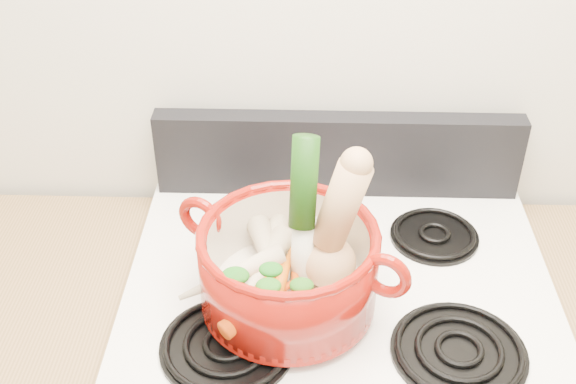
{
  "coord_description": "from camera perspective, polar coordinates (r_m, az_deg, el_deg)",
  "views": [
    {
      "loc": [
        -0.06,
        0.43,
        1.85
      ],
      "look_at": [
        -0.09,
        1.32,
        1.21
      ],
      "focal_mm": 45.0,
      "sensor_mm": 36.0,
      "label": 1
    }
  ],
  "objects": [
    {
      "name": "dutch_oven",
      "position": [
        1.22,
        0.03,
        -6.03
      ],
      "size": [
        0.4,
        0.4,
        0.15
      ],
      "primitive_type": "cylinder",
      "rotation": [
        0.0,
        0.0,
        -0.42
      ],
      "color": "maroon",
      "rests_on": "burner_front_left"
    },
    {
      "name": "carrot_4",
      "position": [
        1.21,
        -0.41,
        -6.7
      ],
      "size": [
        0.06,
        0.15,
        0.04
      ],
      "primitive_type": "cone",
      "rotation": [
        1.66,
        0.0,
        -0.22
      ],
      "color": "#C15C09",
      "rests_on": "dutch_oven"
    },
    {
      "name": "leek",
      "position": [
        1.17,
        1.22,
        -1.87
      ],
      "size": [
        0.06,
        0.11,
        0.29
      ],
      "primitive_type": "cylinder",
      "rotation": [
        -0.22,
        0.0,
        -0.15
      ],
      "color": "silver",
      "rests_on": "dutch_oven"
    },
    {
      "name": "cooktop",
      "position": [
        1.34,
        4.08,
        -7.76
      ],
      "size": [
        0.78,
        0.67,
        0.03
      ],
      "primitive_type": "cube",
      "color": "white",
      "rests_on": "stove_body"
    },
    {
      "name": "pot_handle_right",
      "position": [
        1.14,
        7.76,
        -6.56
      ],
      "size": [
        0.08,
        0.05,
        0.08
      ],
      "primitive_type": "torus",
      "rotation": [
        1.57,
        0.0,
        -0.42
      ],
      "color": "maroon",
      "rests_on": "dutch_oven"
    },
    {
      "name": "parsnip_2",
      "position": [
        1.25,
        -1.27,
        -5.59
      ],
      "size": [
        0.11,
        0.21,
        0.06
      ],
      "primitive_type": "cone",
      "rotation": [
        1.66,
        0.0,
        0.31
      ],
      "color": "beige",
      "rests_on": "dutch_oven"
    },
    {
      "name": "ginger",
      "position": [
        1.3,
        1.69,
        -4.35
      ],
      "size": [
        0.08,
        0.06,
        0.05
      ],
      "primitive_type": "ellipsoid",
      "rotation": [
        0.0,
        0.0,
        0.02
      ],
      "color": "#CFBB7F",
      "rests_on": "dutch_oven"
    },
    {
      "name": "control_backsplash",
      "position": [
        1.51,
        3.94,
        3.0
      ],
      "size": [
        0.76,
        0.05,
        0.18
      ],
      "primitive_type": "cube",
      "color": "black",
      "rests_on": "cooktop"
    },
    {
      "name": "parsnip_3",
      "position": [
        1.22,
        -4.51,
        -6.46
      ],
      "size": [
        0.19,
        0.13,
        0.06
      ],
      "primitive_type": "cone",
      "rotation": [
        1.66,
        0.0,
        -1.09
      ],
      "color": "#EEE3C1",
      "rests_on": "dutch_oven"
    },
    {
      "name": "wall_back",
      "position": [
        1.44,
        4.32,
        12.86
      ],
      "size": [
        3.5,
        0.02,
        2.6
      ],
      "primitive_type": "cube",
      "color": "beige",
      "rests_on": "floor"
    },
    {
      "name": "burner_front_left",
      "position": [
        1.22,
        -4.84,
        -11.92
      ],
      "size": [
        0.22,
        0.22,
        0.02
      ],
      "primitive_type": "cylinder",
      "color": "black",
      "rests_on": "cooktop"
    },
    {
      "name": "squash",
      "position": [
        1.19,
        3.29,
        -2.6
      ],
      "size": [
        0.18,
        0.13,
        0.26
      ],
      "primitive_type": null,
      "rotation": [
        0.0,
        0.25,
        -0.18
      ],
      "color": "tan",
      "rests_on": "dutch_oven"
    },
    {
      "name": "carrot_0",
      "position": [
        1.21,
        -1.74,
        -8.52
      ],
      "size": [
        0.05,
        0.16,
        0.04
      ],
      "primitive_type": "cone",
      "rotation": [
        1.66,
        0.0,
        0.13
      ],
      "color": "#C75209",
      "rests_on": "dutch_oven"
    },
    {
      "name": "burner_front_right",
      "position": [
        1.24,
        13.36,
        -12.05
      ],
      "size": [
        0.22,
        0.22,
        0.02
      ],
      "primitive_type": "cylinder",
      "color": "black",
      "rests_on": "cooktop"
    },
    {
      "name": "carrot_3",
      "position": [
        1.2,
        -2.15,
        -7.68
      ],
      "size": [
        0.1,
        0.14,
        0.04
      ],
      "primitive_type": "cone",
      "rotation": [
        1.66,
        0.0,
        -0.53
      ],
      "color": "#DA400A",
      "rests_on": "dutch_oven"
    },
    {
      "name": "carrot_2",
      "position": [
        1.2,
        0.7,
        -8.02
      ],
      "size": [
        0.04,
        0.15,
        0.04
      ],
      "primitive_type": "cone",
      "rotation": [
        1.66,
        0.0,
        0.11
      ],
      "color": "#B84D09",
      "rests_on": "dutch_oven"
    },
    {
      "name": "parsnip_1",
      "position": [
        1.23,
        -2.35,
        -6.64
      ],
      "size": [
        0.13,
        0.22,
        0.06
      ],
      "primitive_type": "cone",
      "rotation": [
        1.66,
        0.0,
        -0.4
      ],
      "color": "beige",
      "rests_on": "dutch_oven"
    },
    {
      "name": "carrot_1",
      "position": [
        1.18,
        -2.17,
        -9.03
      ],
      "size": [
        0.13,
        0.14,
        0.05
      ],
      "primitive_type": "cone",
      "rotation": [
        1.66,
        0.0,
        -0.78
      ],
      "color": "#D5520A",
      "rests_on": "dutch_oven"
    },
    {
      "name": "burner_back_left",
      "position": [
        1.43,
        -3.64,
        -3.05
      ],
      "size": [
        0.17,
        0.17,
        0.02
      ],
      "primitive_type": "cylinder",
      "color": "black",
      "rests_on": "cooktop"
    },
    {
      "name": "parsnip_0",
      "position": [
        1.26,
        -1.37,
        -5.58
      ],
      "size": [
        0.07,
        0.24,
        0.07
      ],
      "primitive_type": "cone",
      "rotation": [
        1.66,
        0.0,
        -0.1
      ],
      "color": "beige",
      "rests_on": "dutch_oven"
    },
    {
      "name": "burner_back_right",
      "position": [
        1.45,
        11.5,
        -3.29
      ],
      "size": [
        0.17,
        0.17,
        0.02
      ],
      "primitive_type": "cylinder",
      "color": "black",
      "rests_on": "cooktop"
    },
    {
      "name": "pot_handle_left",
      "position": [
        1.26,
        -6.96,
        -2.0
      ],
      "size": [
        0.08,
        0.05,
        0.08
      ],
      "primitive_type": "torus",
      "rotation": [
        1.57,
        0.0,
        -0.42
      ],
      "color": "maroon",
      "rests_on": "dutch_oven"
    }
  ]
}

